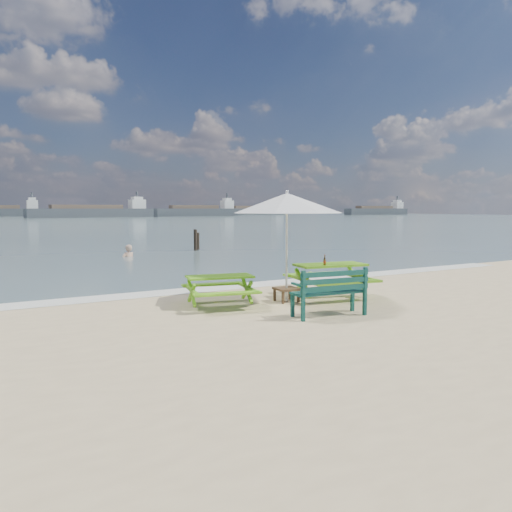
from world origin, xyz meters
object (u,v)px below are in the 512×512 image
picnic_table_left (220,292)px  swimmer (128,263)px  beer_bottle (325,262)px  picnic_table_right (330,281)px  patio_umbrella (287,203)px  park_bench (329,302)px  side_table (286,294)px

picnic_table_left → swimmer: size_ratio=1.09×
beer_bottle → swimmer: size_ratio=0.15×
picnic_table_right → patio_umbrella: (-1.29, 0.00, 1.89)m
park_bench → side_table: 1.72m
side_table → beer_bottle: (0.97, -0.18, 0.73)m
park_bench → patio_umbrella: patio_umbrella is taller
park_bench → beer_bottle: bearing=54.7°
patio_umbrella → beer_bottle: (0.97, -0.18, -1.38)m
park_bench → beer_bottle: 1.97m
picnic_table_right → park_bench: 2.21m
picnic_table_right → patio_umbrella: size_ratio=0.79×
picnic_table_right → swimmer: bearing=96.2°
park_bench → side_table: park_bench is taller
park_bench → patio_umbrella: size_ratio=0.58×
side_table → patio_umbrella: bearing=88.2°
picnic_table_left → picnic_table_right: (2.87, -0.29, 0.06)m
picnic_table_left → park_bench: 2.47m
patio_umbrella → beer_bottle: 1.70m
picnic_table_left → side_table: size_ratio=3.41×
side_table → patio_umbrella: (0.00, 0.00, 2.11)m
side_table → picnic_table_left: bearing=169.9°
picnic_table_left → side_table: bearing=-10.1°
side_table → swimmer: swimmer is taller
swimmer → picnic_table_right: bearing=-83.8°
picnic_table_left → side_table: 1.62m
picnic_table_left → beer_bottle: bearing=-10.3°
picnic_table_right → patio_umbrella: 2.29m
park_bench → picnic_table_right: bearing=50.5°
picnic_table_right → picnic_table_left: bearing=174.3°
side_table → swimmer: size_ratio=0.32×
picnic_table_right → side_table: bearing=179.8°
picnic_table_right → swimmer: picnic_table_right is taller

